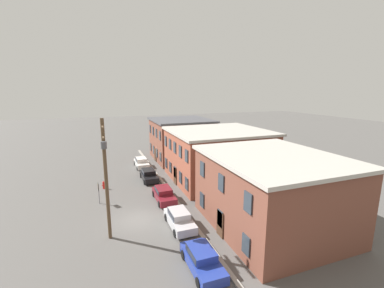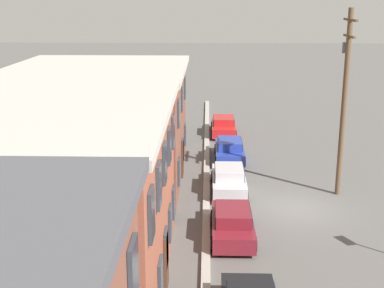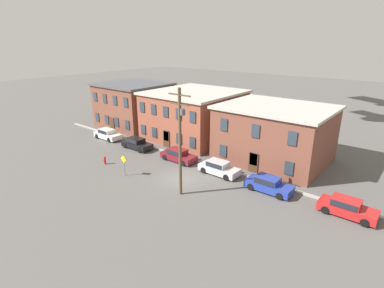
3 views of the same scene
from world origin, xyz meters
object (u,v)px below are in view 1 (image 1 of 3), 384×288
Objects in this scene: car_black at (149,175)px; car_blue at (202,259)px; car_white at (141,162)px; car_maroon at (164,194)px; car_silver at (179,218)px; fire_hydrant at (104,185)px; caution_sign at (98,190)px; utility_pole at (106,174)px.

car_blue is (18.73, -0.03, 0.00)m from car_black.
car_maroon is (13.51, 0.20, 0.00)m from car_white.
car_silver is at bearing 0.99° from car_black.
fire_hydrant is (1.20, -5.83, -0.27)m from car_black.
fire_hydrant is at bearing -78.34° from car_black.
car_black is 5.96m from fire_hydrant.
caution_sign is at bearing -7.54° from fire_hydrant.
car_blue is at bearing 18.30° from fire_hydrant.
car_white and car_black have the same top height.
caution_sign is at bearing -154.36° from car_blue.
utility_pole reaches higher than car_white.
utility_pole is (-6.01, -5.64, 4.77)m from car_blue.
car_white is at bearing 142.28° from fire_hydrant.
car_silver is at bearing 177.48° from car_blue.
car_silver is 7.59m from utility_pole.
car_white is 13.59m from caution_sign.
car_white is 1.00× the size of car_black.
car_silver is 13.17m from fire_hydrant.
caution_sign reaches higher than car_white.
car_maroon is at bearing 178.44° from car_blue.
caution_sign reaches higher than car_silver.
car_white is 19.34m from car_silver.
car_white is 4.58× the size of fire_hydrant.
car_maroon is at bearing 2.30° from car_black.
car_black is 1.00× the size of car_blue.
car_white is at bearing 163.28° from utility_pole.
fire_hydrant is (-17.52, -5.79, -0.27)m from car_blue.
car_black is 4.58× the size of fire_hydrant.
car_black reaches higher than fire_hydrant.
utility_pole is at bearing -24.04° from car_black.
car_maroon is 6.92m from caution_sign.
car_silver is 4.58× the size of fire_hydrant.
car_maroon is 8.48m from fire_hydrant.
caution_sign is (-7.42, -6.62, 0.84)m from car_silver.
utility_pole is (5.65, -5.96, 4.77)m from car_maroon.
utility_pole is at bearing -46.52° from car_maroon.
utility_pole is at bearing -91.74° from car_silver.
car_silver is (19.34, 0.14, 0.00)m from car_white.
car_silver reaches higher than fire_hydrant.
fire_hydrant is (-11.69, -6.05, -0.27)m from car_silver.
car_blue is at bearing -0.10° from car_black.
fire_hydrant is at bearing 172.46° from caution_sign.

